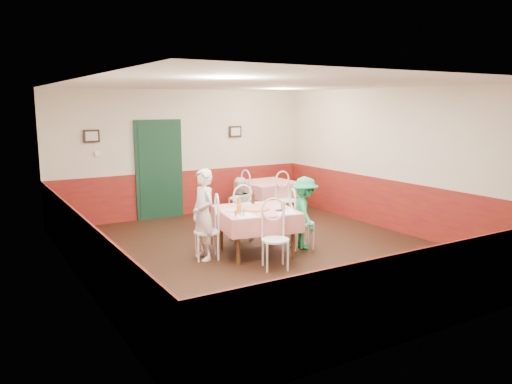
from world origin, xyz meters
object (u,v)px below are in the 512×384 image
chair_near (275,240)px  pizza (256,209)px  chair_second_a (239,198)px  diner_right (305,213)px  main_table (256,232)px  glass_c (239,202)px  chair_far (240,217)px  chair_second_b (287,200)px  chair_right (302,223)px  chair_left (207,232)px  second_table (268,198)px  diner_far (239,209)px  beer_bottle (253,198)px  glass_b (283,206)px  wallet (280,210)px  diner_left (203,215)px  glass_a (239,209)px

chair_near → pizza: bearing=100.9°
chair_second_a → diner_right: size_ratio=0.72×
main_table → glass_c: 0.63m
chair_far → chair_second_b: 1.83m
main_table → pizza: size_ratio=2.79×
main_table → pizza: (-0.03, -0.04, 0.40)m
chair_right → chair_near: 1.20m
chair_left → chair_right: size_ratio=1.00×
second_table → diner_right: 2.76m
diner_far → diner_right: size_ratio=0.93×
beer_bottle → diner_far: 0.59m
pizza → glass_c: bearing=96.6°
glass_b → wallet: 0.11m
chair_far → diner_right: 1.25m
main_table → chair_second_a: 2.64m
chair_far → pizza: 0.95m
chair_near → glass_c: bearing=106.9°
chair_near → glass_b: 0.82m
chair_second_a → glass_b: bearing=-17.4°
chair_second_a → diner_far: diner_far is taller
main_table → chair_second_a: size_ratio=1.36×
chair_second_b → diner_far: 1.80m
wallet → diner_far: diner_far is taller
diner_left → wallet: bearing=64.4°
wallet → diner_right: size_ratio=0.09×
chair_second_b → wallet: bearing=-130.5°
second_table → chair_right: chair_right is taller
glass_a → diner_left: 0.58m
chair_near → diner_right: bearing=52.9°
diner_far → beer_bottle: bearing=105.4°
main_table → glass_a: glass_a is taller
chair_left → chair_second_b: same height
chair_second_a → chair_second_b: (0.75, -0.75, 0.00)m
second_table → chair_near: (-1.94, -3.26, 0.08)m
second_table → pizza: bearing=-126.2°
glass_a → diner_right: diner_right is taller
chair_second_a → chair_far: bearing=-31.9°
beer_bottle → diner_right: bearing=-36.5°
chair_far → glass_c: size_ratio=7.26×
chair_left → chair_second_b: 3.02m
chair_far → chair_second_a: (0.87, 1.59, 0.00)m
chair_left → diner_right: (1.72, -0.33, 0.18)m
second_table → glass_b: (-1.44, -2.73, 0.45)m
diner_left → diner_far: bearing=122.4°
pizza → glass_a: bearing=-162.2°
glass_a → glass_b: bearing=-10.3°
second_table → glass_a: (-2.20, -2.59, 0.46)m
pizza → diner_far: size_ratio=0.37×
main_table → chair_right: chair_right is taller
chair_second_b → glass_c: (-1.86, -1.24, 0.37)m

